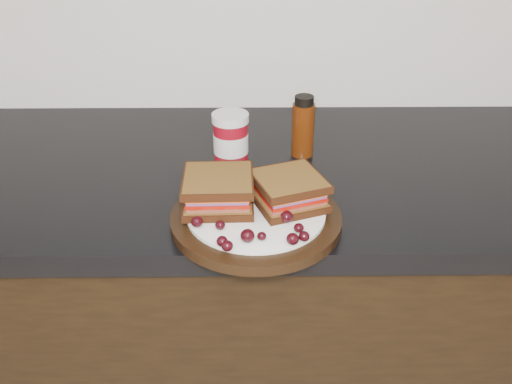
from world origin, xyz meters
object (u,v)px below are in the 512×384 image
sandwich_left (218,191)px  oil_bottle (303,126)px  plate (256,219)px  condiment_jar (231,139)px

sandwich_left → oil_bottle: oil_bottle is taller
plate → oil_bottle: 0.28m
condiment_jar → oil_bottle: 0.15m
plate → oil_bottle: (0.10, 0.26, 0.05)m
plate → oil_bottle: bearing=69.4°
sandwich_left → condiment_jar: bearing=84.4°
plate → condiment_jar: (-0.05, 0.22, 0.04)m
plate → sandwich_left: size_ratio=2.45×
condiment_jar → oil_bottle: oil_bottle is taller
sandwich_left → condiment_jar: (0.01, 0.20, 0.00)m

